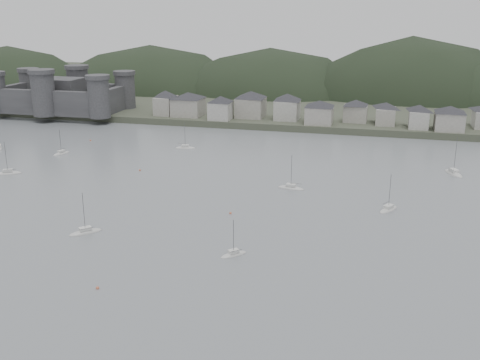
# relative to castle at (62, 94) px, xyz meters

# --- Properties ---
(ground) EXTENTS (900.00, 900.00, 0.00)m
(ground) POSITION_rel_castle_xyz_m (120.00, -179.80, -10.96)
(ground) COLOR slate
(ground) RESTS_ON ground
(far_shore_land) EXTENTS (900.00, 250.00, 3.00)m
(far_shore_land) POSITION_rel_castle_xyz_m (120.00, 115.20, -9.46)
(far_shore_land) COLOR #383D2D
(far_shore_land) RESTS_ON ground
(forested_ridge) EXTENTS (851.55, 103.94, 102.57)m
(forested_ridge) POSITION_rel_castle_xyz_m (124.83, 89.60, -22.25)
(forested_ridge) COLOR black
(forested_ridge) RESTS_ON ground
(castle) EXTENTS (66.00, 43.00, 20.00)m
(castle) POSITION_rel_castle_xyz_m (0.00, 0.00, 0.00)
(castle) COLOR #373639
(castle) RESTS_ON far_shore_land
(waterfront_town) EXTENTS (451.48, 28.46, 12.92)m
(waterfront_town) POSITION_rel_castle_xyz_m (170.59, 3.54, -2.30)
(waterfront_town) COLOR gray
(waterfront_town) RESTS_ON far_shore_land
(sailboat_lead) EXTENTS (8.56, 3.88, 11.29)m
(sailboat_lead) POSITION_rel_castle_xyz_m (132.34, -90.60, -10.79)
(sailboat_lead) COLOR #BCBBB7
(sailboat_lead) RESTS_ON ground
(moored_fleet) EXTENTS (227.90, 164.60, 13.41)m
(moored_fleet) POSITION_rel_castle_xyz_m (100.98, -117.27, -10.79)
(moored_fleet) COLOR #BCBBB7
(moored_fleet) RESTS_ON ground
(mooring_buoys) EXTENTS (163.71, 150.17, 0.70)m
(mooring_buoys) POSITION_rel_castle_xyz_m (108.80, -127.41, -10.81)
(mooring_buoys) COLOR #C46241
(mooring_buoys) RESTS_ON ground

